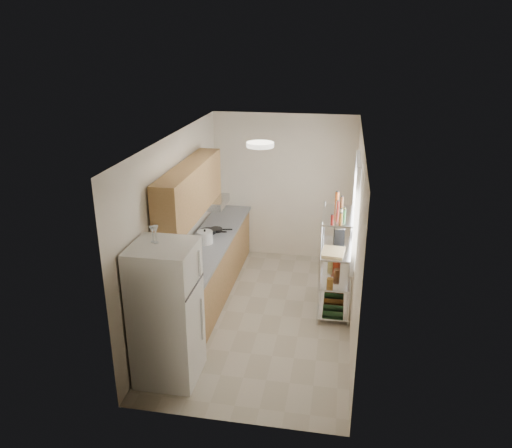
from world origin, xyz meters
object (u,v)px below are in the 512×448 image
at_px(refrigerator, 167,313).
at_px(frying_pan_large, 208,231).
at_px(rice_cooker, 205,237).
at_px(espresso_machine, 339,234).
at_px(cutting_board, 333,252).

relative_size(refrigerator, frying_pan_large, 6.42).
xyz_separation_m(refrigerator, frying_pan_large, (-0.15, 2.37, 0.08)).
xyz_separation_m(rice_cooker, espresso_machine, (1.98, 0.11, 0.14)).
relative_size(cutting_board, espresso_machine, 1.52).
distance_m(rice_cooker, frying_pan_large, 0.43).
height_order(refrigerator, frying_pan_large, refrigerator).
xyz_separation_m(frying_pan_large, espresso_machine, (2.05, -0.31, 0.22)).
bearing_deg(rice_cooker, refrigerator, -87.57).
bearing_deg(rice_cooker, frying_pan_large, 99.36).
relative_size(rice_cooker, espresso_machine, 0.91).
xyz_separation_m(rice_cooker, cutting_board, (1.91, -0.28, 0.03)).
height_order(frying_pan_large, espresso_machine, espresso_machine).
relative_size(frying_pan_large, espresso_machine, 1.03).
bearing_deg(frying_pan_large, refrigerator, -90.85).
bearing_deg(frying_pan_large, rice_cooker, -85.16).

